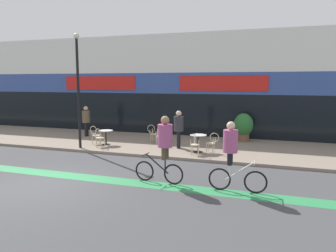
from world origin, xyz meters
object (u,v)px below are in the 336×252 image
(bistro_table_0, at_px, (106,134))
(cafe_chair_2_side, at_px, (212,141))
(bistro_table_2, at_px, (198,140))
(cafe_chair_2_near, at_px, (195,143))
(bistro_table_1, at_px, (164,132))
(cafe_chair_0_near, at_px, (99,136))
(lamp_post, at_px, (78,83))
(pedestrian_near_end, at_px, (179,126))
(cafe_chair_1_near, at_px, (160,135))
(cafe_chair_1_side, at_px, (153,132))
(planter_pot, at_px, (243,126))
(cyclist_1, at_px, (164,143))
(pedestrian_far_end, at_px, (86,118))
(cyclist_2, at_px, (232,151))
(cafe_chair_0_side, at_px, (95,134))

(bistro_table_0, relative_size, cafe_chair_2_side, 0.80)
(bistro_table_2, distance_m, cafe_chair_2_near, 0.63)
(bistro_table_1, height_order, cafe_chair_0_near, cafe_chair_0_near)
(bistro_table_0, xyz_separation_m, lamp_post, (-0.77, -1.06, 2.52))
(bistro_table_2, xyz_separation_m, pedestrian_near_end, (-1.08, 0.58, 0.49))
(cafe_chair_0_near, xyz_separation_m, lamp_post, (-0.77, -0.43, 2.52))
(cafe_chair_1_near, distance_m, cafe_chair_1_side, 0.88)
(cafe_chair_2_side, height_order, lamp_post, lamp_post)
(cafe_chair_1_side, relative_size, pedestrian_near_end, 0.51)
(planter_pot, height_order, cyclist_1, cyclist_1)
(cafe_chair_2_near, bearing_deg, pedestrian_far_end, 61.73)
(cafe_chair_2_side, height_order, pedestrian_far_end, pedestrian_far_end)
(bistro_table_0, height_order, cyclist_2, cyclist_2)
(cafe_chair_0_side, height_order, cyclist_2, cyclist_2)
(bistro_table_0, relative_size, cyclist_2, 0.35)
(cafe_chair_1_near, bearing_deg, cafe_chair_0_side, 108.99)
(pedestrian_near_end, bearing_deg, cyclist_2, 112.61)
(cafe_chair_0_side, xyz_separation_m, lamp_post, (-0.15, -1.07, 2.52))
(planter_pot, distance_m, pedestrian_near_end, 3.90)
(planter_pot, height_order, cyclist_2, cyclist_2)
(cafe_chair_0_near, bearing_deg, cafe_chair_1_side, -40.68)
(bistro_table_0, distance_m, pedestrian_far_end, 3.05)
(cafe_chair_1_side, xyz_separation_m, lamp_post, (-2.72, -2.44, 2.52))
(bistro_table_1, distance_m, cafe_chair_0_side, 3.48)
(bistro_table_0, distance_m, bistro_table_1, 2.92)
(planter_pot, distance_m, pedestrian_far_end, 8.74)
(bistro_table_0, height_order, cafe_chair_2_side, cafe_chair_2_side)
(cafe_chair_0_side, bearing_deg, cafe_chair_1_side, 36.33)
(cafe_chair_0_side, bearing_deg, lamp_post, -89.49)
(bistro_table_2, xyz_separation_m, cyclist_2, (2.10, -4.39, 0.53))
(planter_pot, bearing_deg, pedestrian_far_end, -171.15)
(cafe_chair_0_near, distance_m, planter_pot, 7.39)
(cafe_chair_1_side, bearing_deg, cafe_chair_1_near, -45.42)
(cafe_chair_1_near, distance_m, pedestrian_far_end, 5.05)
(cafe_chair_0_near, relative_size, planter_pot, 0.62)
(cafe_chair_2_near, height_order, cafe_chair_2_side, same)
(cafe_chair_1_near, relative_size, cyclist_2, 0.43)
(lamp_post, height_order, pedestrian_near_end, lamp_post)
(cafe_chair_1_side, xyz_separation_m, pedestrian_near_end, (1.69, -0.98, 0.53))
(planter_pot, xyz_separation_m, cyclist_1, (-1.62, -7.76, 0.39))
(cafe_chair_2_near, relative_size, cyclist_1, 0.42)
(cafe_chair_0_side, height_order, pedestrian_far_end, pedestrian_far_end)
(bistro_table_1, distance_m, lamp_post, 4.83)
(cafe_chair_2_near, distance_m, cyclist_2, 4.35)
(cafe_chair_2_side, bearing_deg, planter_pot, -102.11)
(bistro_table_0, xyz_separation_m, cafe_chair_2_near, (4.73, -0.81, 0.00))
(cyclist_1, bearing_deg, lamp_post, -28.59)
(bistro_table_1, bearing_deg, cyclist_1, -70.42)
(bistro_table_1, relative_size, cafe_chair_0_near, 0.85)
(cafe_chair_0_near, bearing_deg, planter_pot, -54.95)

